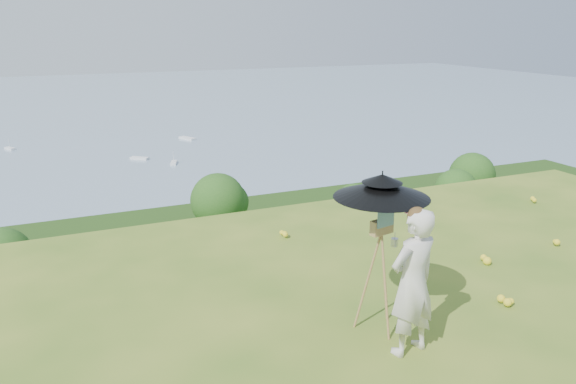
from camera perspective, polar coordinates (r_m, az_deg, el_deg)
name	(u,v)px	position (r m, az deg, el deg)	size (l,w,h in m)	color
shoreline_tier	(112,304)	(88.41, -17.44, -10.82)	(170.00, 28.00, 8.00)	#655E51
bay_water	(63,120)	(246.72, -21.88, 6.78)	(700.00, 700.00, 0.00)	#7185A2
slope_trees	(151,288)	(43.43, -13.79, -9.42)	(110.00, 50.00, 6.00)	#174A16
harbor_town	(108,264)	(85.68, -17.82, -6.95)	(110.00, 22.00, 5.00)	silver
moored_boats	(26,166)	(169.09, -25.05, 2.39)	(140.00, 140.00, 0.70)	white
painter	(413,282)	(6.82, 12.54, -8.96)	(0.67, 0.44, 1.84)	beige
field_easel	(380,271)	(7.27, 9.28, -7.90)	(0.62, 0.62, 1.64)	#976B3F
sun_umbrella	(381,201)	(6.96, 9.44, -0.94)	(1.19, 1.19, 0.77)	black
painter_cap	(418,213)	(6.49, 13.02, -2.06)	(0.22, 0.26, 0.10)	#DD7986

